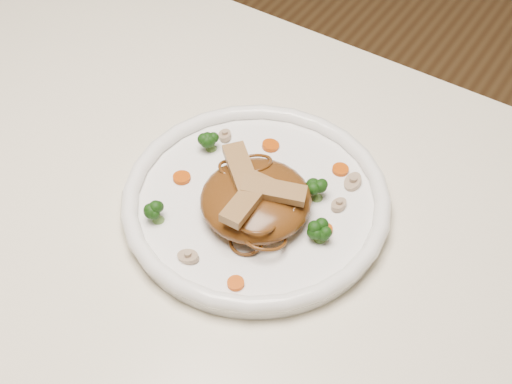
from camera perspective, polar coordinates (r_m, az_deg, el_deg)
The scene contains 19 objects.
table at distance 0.93m, azimuth -5.55°, elevation -6.13°, with size 1.20×0.80×0.75m.
plate at distance 0.85m, azimuth 0.00°, elevation -0.98°, with size 0.31×0.31×0.02m, color white.
noodle_mound at distance 0.82m, azimuth -0.01°, elevation -0.61°, with size 0.13×0.13×0.04m, color #5F3012.
chicken_a at distance 0.79m, azimuth 1.40°, elevation 0.13°, with size 0.07×0.02×0.01m, color #A2834C.
chicken_b at distance 0.81m, azimuth -1.12°, elevation 1.68°, with size 0.08×0.03×0.01m, color #A2834C.
chicken_c at distance 0.78m, azimuth -0.71°, elevation -0.59°, with size 0.08×0.02×0.01m, color #A2834C.
broccoli_0 at distance 0.84m, azimuth 4.84°, elevation 0.22°, with size 0.03×0.03×0.03m, color #14430E, non-canonical shape.
broccoli_1 at distance 0.89m, azimuth -3.57°, elevation 4.11°, with size 0.03×0.03×0.03m, color #14430E, non-canonical shape.
broccoli_2 at distance 0.82m, azimuth -7.74°, elevation -1.47°, with size 0.03×0.03×0.03m, color #14430E, non-canonical shape.
broccoli_3 at distance 0.80m, azimuth 5.06°, elevation -3.10°, with size 0.02×0.02×0.03m, color #14430E, non-canonical shape.
carrot_0 at distance 0.88m, azimuth 6.61°, elevation 1.75°, with size 0.02×0.02×0.01m, color #CF5107.
carrot_1 at distance 0.87m, azimuth -5.82°, elevation 1.13°, with size 0.02×0.02×0.01m, color #CF5107.
carrot_2 at distance 0.81m, azimuth 5.37°, elevation -2.95°, with size 0.02×0.02×0.01m, color #CF5107.
carrot_3 at distance 0.90m, azimuth 1.15°, elevation 3.66°, with size 0.02×0.02×0.01m, color #CF5107.
carrot_4 at distance 0.77m, azimuth -1.60°, elevation -7.14°, with size 0.02×0.02×0.01m, color #CF5107.
mushroom_0 at distance 0.79m, azimuth -5.32°, elevation -5.06°, with size 0.02×0.02×0.01m, color #C0AB90.
mushroom_1 at distance 0.84m, azimuth 6.48°, elevation -1.01°, with size 0.02×0.02×0.01m, color #C0AB90.
mushroom_2 at distance 0.91m, azimuth -2.44°, elevation 4.43°, with size 0.02×0.02×0.01m, color #C0AB90.
mushroom_3 at distance 0.86m, azimuth 7.57°, elevation 0.78°, with size 0.03×0.03×0.01m, color #C0AB90.
Camera 1 is at (0.37, -0.40, 1.40)m, focal length 51.18 mm.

